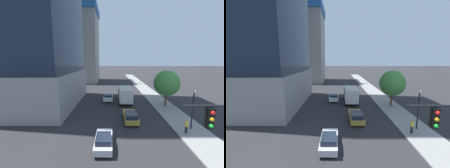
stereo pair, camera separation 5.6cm
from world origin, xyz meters
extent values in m
cube|color=gray|center=(8.93, 20.00, 0.07)|extent=(4.15, 120.00, 0.15)
cube|color=gray|center=(-17.38, 23.79, 3.23)|extent=(19.36, 19.19, 6.45)
cube|color=#9E9B93|center=(-12.68, 54.11, 14.46)|extent=(12.15, 14.75, 28.92)
cube|color=#2D6BB7|center=(-12.68, 54.11, 27.42)|extent=(12.87, 15.63, 3.00)
cube|color=red|center=(-9.04, 49.69, 18.91)|extent=(0.90, 0.90, 37.81)
cube|color=black|center=(4.11, 3.31, 5.79)|extent=(0.32, 0.36, 1.05)
sphere|color=red|center=(4.11, 3.12, 6.13)|extent=(0.22, 0.22, 0.22)
sphere|color=orange|center=(4.11, 3.12, 5.79)|extent=(0.22, 0.22, 0.22)
sphere|color=green|center=(4.11, 3.12, 5.45)|extent=(0.22, 0.22, 0.22)
cylinder|color=black|center=(9.08, 13.16, 2.47)|extent=(0.16, 0.16, 4.64)
sphere|color=silver|center=(9.08, 13.16, 4.97)|extent=(0.44, 0.44, 0.44)
cylinder|color=brown|center=(9.24, 22.32, 1.42)|extent=(0.36, 0.36, 2.54)
sphere|color=#478E3D|center=(9.24, 22.32, 4.45)|extent=(4.69, 4.69, 4.69)
cube|color=silver|center=(-1.67, 26.09, 0.62)|extent=(1.89, 4.01, 0.67)
cube|color=#19212D|center=(-1.67, 25.99, 1.19)|extent=(1.59, 1.71, 0.46)
cylinder|color=black|center=(-2.50, 27.45, 0.34)|extent=(0.22, 0.68, 0.68)
cylinder|color=black|center=(-0.84, 27.45, 0.34)|extent=(0.22, 0.68, 0.68)
cylinder|color=black|center=(-2.50, 24.73, 0.34)|extent=(0.22, 0.68, 0.68)
cylinder|color=black|center=(-0.84, 24.73, 0.34)|extent=(0.22, 0.68, 0.68)
cube|color=#AD8938|center=(1.80, 15.94, 0.60)|extent=(1.91, 4.69, 0.63)
cube|color=#19212D|center=(1.80, 15.08, 1.20)|extent=(1.61, 2.35, 0.58)
cylinder|color=black|center=(0.96, 17.54, 0.34)|extent=(0.22, 0.68, 0.68)
cylinder|color=black|center=(2.64, 17.54, 0.34)|extent=(0.22, 0.68, 0.68)
cylinder|color=black|center=(0.96, 14.35, 0.34)|extent=(0.22, 0.68, 0.68)
cylinder|color=black|center=(2.64, 14.35, 0.34)|extent=(0.22, 0.68, 0.68)
cube|color=#B7B7BC|center=(-1.67, 9.66, 0.62)|extent=(1.73, 4.10, 0.63)
cube|color=#19212D|center=(-1.67, 9.20, 1.16)|extent=(1.46, 2.04, 0.47)
cylinder|color=black|center=(-2.43, 11.05, 0.35)|extent=(0.22, 0.70, 0.70)
cylinder|color=black|center=(-0.91, 11.05, 0.35)|extent=(0.22, 0.70, 0.70)
cylinder|color=black|center=(-2.43, 8.27, 0.35)|extent=(0.22, 0.70, 0.70)
cylinder|color=black|center=(-0.91, 8.27, 0.35)|extent=(0.22, 0.70, 0.70)
cube|color=silver|center=(1.80, 28.19, 1.70)|extent=(2.48, 2.16, 2.12)
cube|color=silver|center=(1.80, 24.25, 1.90)|extent=(2.48, 5.41, 2.52)
cylinder|color=black|center=(0.71, 28.19, 0.54)|extent=(0.30, 1.09, 1.09)
cylinder|color=black|center=(2.89, 28.19, 0.54)|extent=(0.30, 1.09, 1.09)
cylinder|color=black|center=(0.71, 22.90, 0.54)|extent=(0.30, 1.09, 1.09)
cylinder|color=black|center=(2.89, 22.90, 0.54)|extent=(0.30, 1.09, 1.09)
cylinder|color=black|center=(7.94, 12.15, 0.56)|extent=(0.28, 0.28, 0.82)
cylinder|color=gold|center=(7.94, 12.15, 1.29)|extent=(0.34, 0.34, 0.63)
sphere|color=tan|center=(7.94, 12.15, 1.71)|extent=(0.22, 0.22, 0.22)
camera|label=1|loc=(-0.84, -3.50, 8.70)|focal=22.77mm
camera|label=2|loc=(-0.79, -3.50, 8.70)|focal=22.77mm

